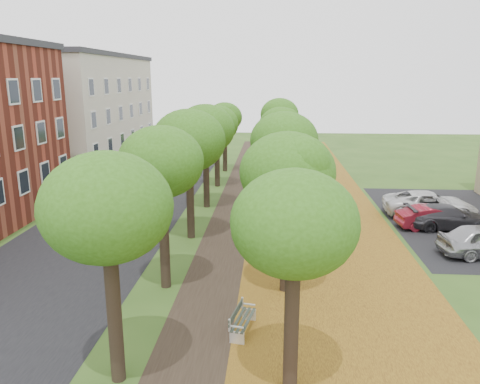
% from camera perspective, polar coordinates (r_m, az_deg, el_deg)
% --- Properties ---
extents(ground, '(120.00, 120.00, 0.00)m').
position_cam_1_polar(ground, '(14.13, -5.37, -22.08)').
color(ground, '#2D4C19').
rests_on(ground, ground).
extents(street_asphalt, '(8.00, 70.00, 0.01)m').
position_cam_1_polar(street_asphalt, '(29.14, -15.28, -3.13)').
color(street_asphalt, black).
rests_on(street_asphalt, ground).
extents(footpath, '(3.20, 70.00, 0.01)m').
position_cam_1_polar(footpath, '(27.62, -0.39, -3.56)').
color(footpath, black).
rests_on(footpath, ground).
extents(leaf_verge, '(7.50, 70.00, 0.01)m').
position_cam_1_polar(leaf_verge, '(27.71, 10.00, -3.72)').
color(leaf_verge, olive).
rests_on(leaf_verge, ground).
extents(parking_lot, '(9.00, 16.00, 0.01)m').
position_cam_1_polar(parking_lot, '(30.73, 25.79, -3.18)').
color(parking_lot, black).
rests_on(parking_lot, ground).
extents(tree_row_west, '(3.44, 33.44, 6.35)m').
position_cam_1_polar(tree_row_west, '(26.83, -5.13, 6.45)').
color(tree_row_west, black).
rests_on(tree_row_west, ground).
extents(tree_row_east, '(3.44, 33.44, 6.35)m').
position_cam_1_polar(tree_row_east, '(26.50, 5.24, 6.36)').
color(tree_row_east, black).
rests_on(tree_row_east, ground).
extents(building_cream, '(10.30, 20.30, 10.40)m').
position_cam_1_polar(building_cream, '(48.28, -19.51, 9.45)').
color(building_cream, beige).
rests_on(building_cream, ground).
extents(bench, '(0.83, 1.78, 0.81)m').
position_cam_1_polar(bench, '(16.13, 0.20, -15.31)').
color(bench, '#273028').
rests_on(bench, ground).
extents(car_red, '(4.02, 1.82, 1.28)m').
position_cam_1_polar(car_red, '(28.27, 22.37, -2.88)').
color(car_red, maroon).
rests_on(car_red, ground).
extents(car_grey, '(4.77, 2.21, 1.35)m').
position_cam_1_polar(car_grey, '(28.60, 24.07, -2.79)').
color(car_grey, '#2D2C31').
rests_on(car_grey, ground).
extents(car_white, '(5.53, 2.73, 1.51)m').
position_cam_1_polar(car_white, '(30.65, 22.12, -1.39)').
color(car_white, silver).
rests_on(car_white, ground).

